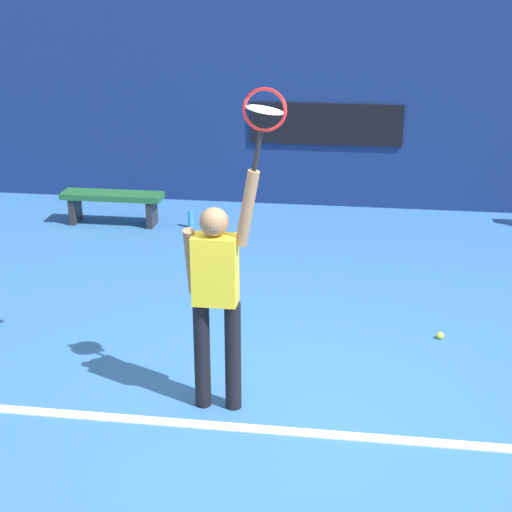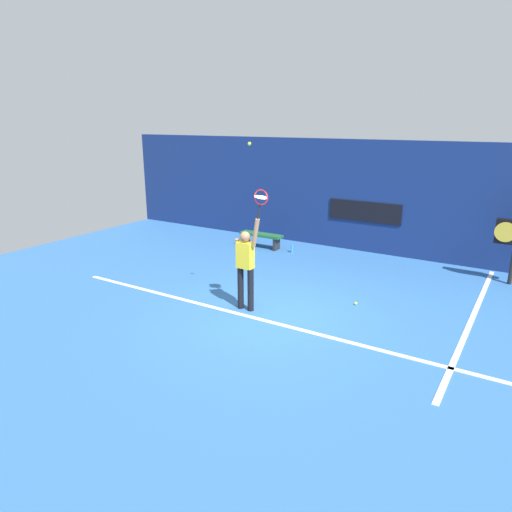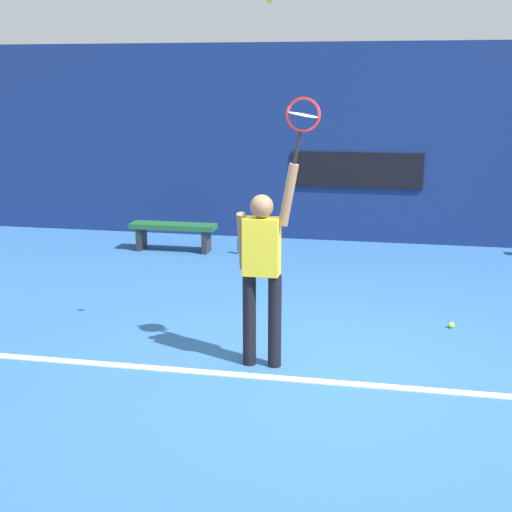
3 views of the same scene
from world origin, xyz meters
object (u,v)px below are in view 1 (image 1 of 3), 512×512
Objects in this scene: tennis_player at (216,292)px; spare_ball at (440,336)px; tennis_racket at (264,115)px; water_bottle at (191,219)px; court_bench at (113,201)px.

tennis_player is 2.58m from spare_ball.
tennis_racket is (0.37, -0.00, 1.38)m from tennis_player.
tennis_racket reaches higher than tennis_player.
tennis_player is 1.42m from tennis_racket.
tennis_player is 8.29× the size of water_bottle.
tennis_player is 3.19× the size of tennis_racket.
tennis_racket reaches higher than court_bench.
tennis_racket is at bearing -70.39° from water_bottle.
tennis_player is 1.42× the size of court_bench.
tennis_racket is 9.16× the size of spare_ball.
tennis_racket is 0.44× the size of court_bench.
tennis_racket is 5.53m from court_bench.
court_bench is 1.11m from water_bottle.
court_bench is 20.59× the size of spare_ball.
tennis_player is at bearing -142.59° from spare_ball.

